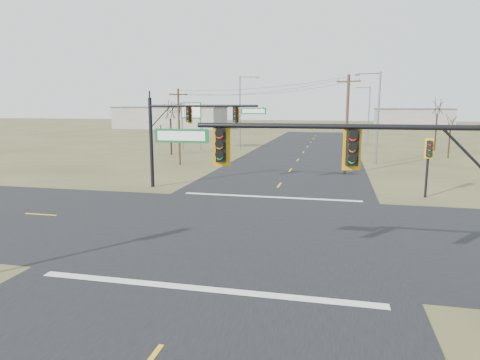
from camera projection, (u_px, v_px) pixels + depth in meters
name	position (u px, v px, depth m)	size (l,w,h in m)	color
ground	(248.00, 228.00, 21.60)	(320.00, 320.00, 0.00)	olive
road_ew	(248.00, 228.00, 21.60)	(160.00, 14.00, 0.02)	black
road_ns	(248.00, 228.00, 21.60)	(14.00, 160.00, 0.02)	black
stop_bar_near	(203.00, 289.00, 14.39)	(12.00, 0.40, 0.01)	silver
stop_bar_far	(270.00, 197.00, 28.80)	(12.00, 0.40, 0.01)	silver
mast_arm_near	(349.00, 162.00, 12.63)	(10.32, 0.55, 6.11)	black
mast_arm_far	(190.00, 123.00, 31.08)	(8.83, 0.58, 6.69)	black
pedestal_signal_ne	(429.00, 154.00, 28.19)	(0.67, 0.59, 4.02)	black
utility_pole_near	(347.00, 123.00, 37.87)	(2.08, 0.77, 8.78)	#49341F
utility_pole_far	(179.00, 125.00, 44.11)	(1.88, 0.57, 7.81)	#49341F
highway_sign	(191.00, 117.00, 58.25)	(3.32, 1.20, 6.52)	slate
streetlight_a	(376.00, 113.00, 44.15)	(2.65, 0.26, 9.53)	slate
streetlight_b	(368.00, 112.00, 65.65)	(2.52, 0.35, 9.00)	slate
streetlight_c	(241.00, 108.00, 59.18)	(2.83, 0.30, 10.16)	slate
bare_tree_a	(170.00, 109.00, 52.70)	(3.44, 3.44, 7.10)	black
bare_tree_b	(178.00, 106.00, 68.30)	(3.43, 3.43, 7.53)	black
bare_tree_c	(451.00, 122.00, 49.63)	(2.90, 2.90, 5.38)	black
bare_tree_d	(438.00, 106.00, 58.00)	(3.26, 3.26, 7.51)	black
warehouse_left	(171.00, 118.00, 116.29)	(28.00, 14.00, 5.50)	gray
warehouse_mid	(412.00, 118.00, 121.42)	(20.00, 12.00, 5.00)	gray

